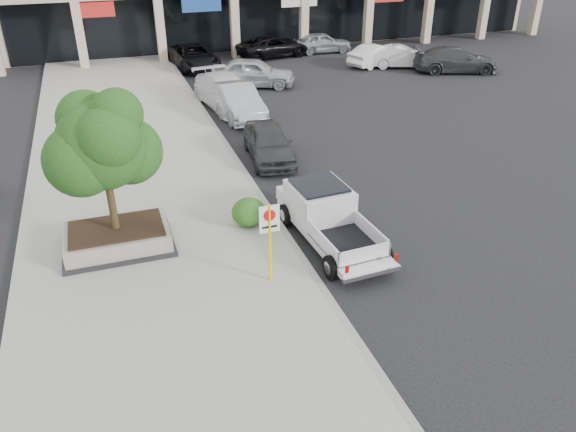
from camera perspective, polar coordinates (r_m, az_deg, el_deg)
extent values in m
plane|color=black|center=(16.02, 8.37, -6.10)|extent=(120.00, 120.00, 0.00)
cube|color=gray|center=(19.74, -14.16, 0.68)|extent=(8.00, 52.00, 0.15)
cube|color=gray|center=(20.31, -3.09, 2.39)|extent=(0.20, 52.00, 0.15)
cube|color=tan|center=(52.18, 23.94, 18.78)|extent=(0.55, 0.55, 4.20)
cube|color=black|center=(43.56, 0.71, 19.38)|extent=(39.20, 0.08, 3.90)
cube|color=black|center=(17.59, -16.79, -2.88)|extent=(3.20, 2.20, 0.12)
cube|color=gray|center=(17.44, -16.94, -2.01)|extent=(3.00, 2.00, 0.50)
cube|color=black|center=(17.30, -17.07, -1.21)|extent=(2.70, 1.70, 0.06)
cylinder|color=#332613|center=(16.79, -17.61, 2.13)|extent=(0.22, 0.22, 2.20)
sphere|color=#0F3710|center=(16.21, -18.39, 6.87)|extent=(2.50, 2.50, 2.50)
sphere|color=#0F3710|center=(16.64, -15.83, 6.33)|extent=(1.90, 1.90, 1.90)
sphere|color=#0F3710|center=(16.49, -19.83, 9.23)|extent=(1.60, 1.60, 1.60)
cylinder|color=yellow|center=(14.85, -1.86, -2.83)|extent=(0.09, 0.09, 2.30)
cube|color=white|center=(14.47, -1.90, -0.30)|extent=(0.55, 0.03, 0.78)
cylinder|color=red|center=(14.39, -1.88, 0.06)|extent=(0.32, 0.02, 0.32)
ellipsoid|color=#1D4413|center=(17.85, -4.01, 0.40)|extent=(1.10, 0.99, 0.93)
imported|color=#2D2F33|center=(23.05, -1.96, 7.46)|extent=(2.12, 4.36, 1.43)
imported|color=#979A9E|center=(28.21, -5.12, 11.55)|extent=(1.88, 4.89, 1.59)
imported|color=silver|center=(29.76, -6.25, 12.42)|extent=(2.97, 5.76, 1.60)
imported|color=black|center=(38.01, -9.55, 15.68)|extent=(2.93, 5.50, 1.47)
imported|color=#B1B5B9|center=(33.39, -3.57, 14.36)|extent=(5.16, 3.54, 1.63)
imported|color=silver|center=(38.44, 11.45, 15.58)|extent=(4.39, 2.70, 1.36)
imported|color=#2F3134|center=(38.06, 16.69, 14.96)|extent=(5.65, 3.67, 1.52)
imported|color=black|center=(40.64, -1.52, 16.84)|extent=(5.45, 3.26, 1.42)
imported|color=#9A9DA2|center=(42.00, 3.45, 17.20)|extent=(4.26, 1.90, 1.42)
imported|color=silver|center=(38.65, 9.03, 15.86)|extent=(4.41, 2.76, 1.37)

